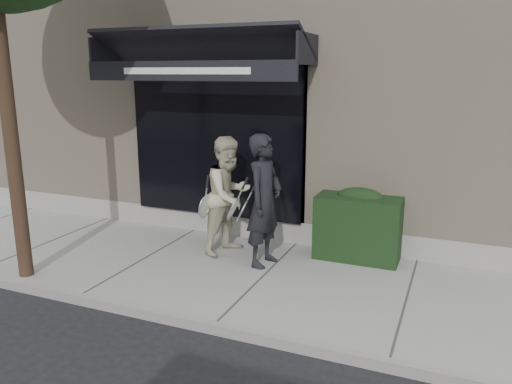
% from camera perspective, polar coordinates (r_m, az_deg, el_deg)
% --- Properties ---
extents(ground, '(80.00, 80.00, 0.00)m').
position_cam_1_polar(ground, '(7.38, 0.88, -10.38)').
color(ground, black).
rests_on(ground, ground).
extents(sidewalk, '(20.00, 3.00, 0.12)m').
position_cam_1_polar(sidewalk, '(7.35, 0.89, -9.95)').
color(sidewalk, '#969590').
rests_on(sidewalk, ground).
extents(curb, '(20.00, 0.10, 0.14)m').
position_cam_1_polar(curb, '(6.08, -4.73, -15.20)').
color(curb, gray).
rests_on(curb, ground).
extents(building_facade, '(14.30, 8.04, 5.64)m').
position_cam_1_polar(building_facade, '(11.50, 10.30, 12.05)').
color(building_facade, '#BAA88E').
rests_on(building_facade, ground).
extents(hedge, '(1.30, 0.70, 1.14)m').
position_cam_1_polar(hedge, '(7.99, 11.63, -3.72)').
color(hedge, black).
rests_on(hedge, sidewalk).
extents(pedestrian_front, '(0.73, 0.91, 2.00)m').
position_cam_1_polar(pedestrian_front, '(7.45, 0.95, -1.01)').
color(pedestrian_front, black).
rests_on(pedestrian_front, sidewalk).
extents(pedestrian_back, '(0.96, 1.09, 1.90)m').
position_cam_1_polar(pedestrian_back, '(7.99, -3.10, -0.39)').
color(pedestrian_back, beige).
rests_on(pedestrian_back, sidewalk).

